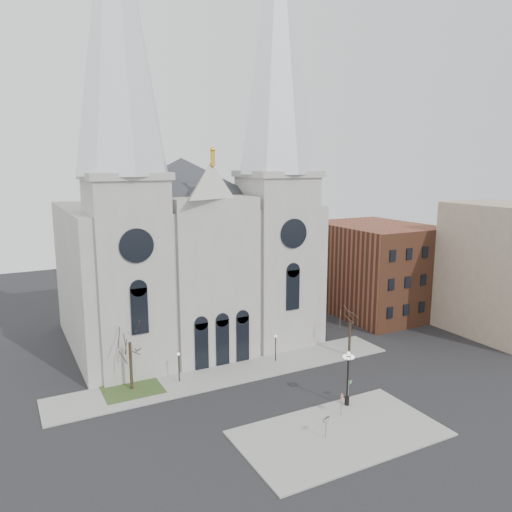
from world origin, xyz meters
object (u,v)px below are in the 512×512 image
globe_lamp (348,372)px  one_way_sign (326,423)px  street_name_sign (349,389)px  stop_sign (341,399)px

globe_lamp → one_way_sign: (-5.30, -3.89, -2.10)m
globe_lamp → street_name_sign: size_ratio=2.57×
stop_sign → street_name_sign: (2.41, 1.95, -0.32)m
stop_sign → street_name_sign: 3.12m
globe_lamp → stop_sign: bearing=-142.1°
globe_lamp → street_name_sign: globe_lamp is taller
street_name_sign → globe_lamp: bearing=-159.9°
one_way_sign → globe_lamp: bearing=14.7°
globe_lamp → street_name_sign: bearing=41.8°
stop_sign → globe_lamp: globe_lamp is taller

